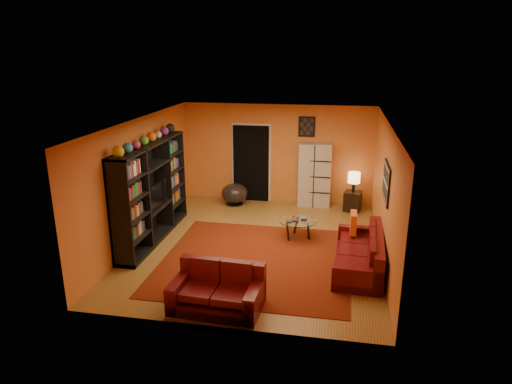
% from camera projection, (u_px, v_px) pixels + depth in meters
% --- Properties ---
extents(floor, '(6.00, 6.00, 0.00)m').
position_uv_depth(floor, '(257.00, 245.00, 9.59)').
color(floor, brown).
rests_on(floor, ground).
extents(ceiling, '(6.00, 6.00, 0.00)m').
position_uv_depth(ceiling, '(257.00, 122.00, 8.81)').
color(ceiling, white).
rests_on(ceiling, wall_back).
extents(wall_back, '(6.00, 0.00, 6.00)m').
position_uv_depth(wall_back, '(277.00, 154.00, 12.01)').
color(wall_back, orange).
rests_on(wall_back, floor).
extents(wall_front, '(6.00, 0.00, 6.00)m').
position_uv_depth(wall_front, '(219.00, 247.00, 6.38)').
color(wall_front, orange).
rests_on(wall_front, floor).
extents(wall_left, '(0.00, 6.00, 6.00)m').
position_uv_depth(wall_left, '(141.00, 180.00, 9.63)').
color(wall_left, orange).
rests_on(wall_left, floor).
extents(wall_right, '(0.00, 6.00, 6.00)m').
position_uv_depth(wall_right, '(385.00, 193.00, 8.77)').
color(wall_right, orange).
rests_on(wall_right, floor).
extents(rug, '(3.60, 3.60, 0.01)m').
position_uv_depth(rug, '(256.00, 260.00, 8.91)').
color(rug, '#501609').
rests_on(rug, floor).
extents(doorway, '(0.95, 0.10, 2.04)m').
position_uv_depth(doorway, '(251.00, 164.00, 12.18)').
color(doorway, black).
rests_on(doorway, floor).
extents(wall_art_right, '(0.03, 1.00, 0.70)m').
position_uv_depth(wall_art_right, '(386.00, 182.00, 8.40)').
color(wall_art_right, black).
rests_on(wall_art_right, wall_right).
extents(wall_art_back, '(0.42, 0.03, 0.52)m').
position_uv_depth(wall_art_back, '(307.00, 127.00, 11.64)').
color(wall_art_back, black).
rests_on(wall_art_back, wall_back).
extents(entertainment_unit, '(0.45, 3.00, 2.10)m').
position_uv_depth(entertainment_unit, '(152.00, 192.00, 9.66)').
color(entertainment_unit, black).
rests_on(entertainment_unit, floor).
extents(tv, '(0.94, 0.12, 0.54)m').
position_uv_depth(tv, '(152.00, 196.00, 9.59)').
color(tv, black).
rests_on(tv, entertainment_unit).
extents(sofa, '(0.95, 2.12, 0.85)m').
position_uv_depth(sofa, '(363.00, 254.00, 8.51)').
color(sofa, '#49090F').
rests_on(sofa, rug).
extents(loveseat, '(1.46, 0.92, 0.85)m').
position_uv_depth(loveseat, '(218.00, 290.00, 7.26)').
color(loveseat, '#49090F').
rests_on(loveseat, rug).
extents(throw_pillow, '(0.12, 0.42, 0.42)m').
position_uv_depth(throw_pillow, '(353.00, 223.00, 9.11)').
color(throw_pillow, orange).
rests_on(throw_pillow, sofa).
extents(coffee_table, '(0.82, 0.82, 0.41)m').
position_uv_depth(coffee_table, '(298.00, 222.00, 9.85)').
color(coffee_table, silver).
rests_on(coffee_table, floor).
extents(storage_cabinet, '(0.86, 0.44, 1.66)m').
position_uv_depth(storage_cabinet, '(314.00, 175.00, 11.79)').
color(storage_cabinet, '#B9B5AA').
rests_on(storage_cabinet, floor).
extents(bowl_chair, '(0.70, 0.70, 0.57)m').
position_uv_depth(bowl_chair, '(235.00, 193.00, 12.02)').
color(bowl_chair, black).
rests_on(bowl_chair, floor).
extents(side_table, '(0.48, 0.48, 0.50)m').
position_uv_depth(side_table, '(352.00, 201.00, 11.58)').
color(side_table, black).
rests_on(side_table, floor).
extents(table_lamp, '(0.30, 0.30, 0.50)m').
position_uv_depth(table_lamp, '(354.00, 178.00, 11.40)').
color(table_lamp, black).
rests_on(table_lamp, side_table).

